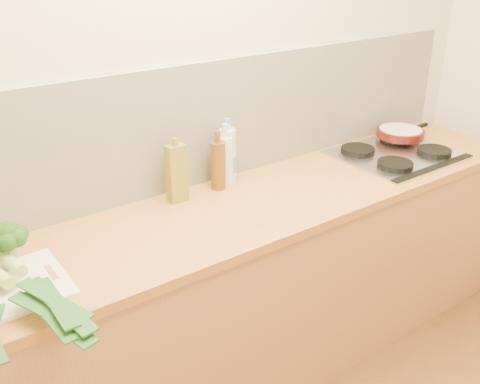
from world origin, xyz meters
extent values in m
plane|color=beige|center=(0.00, 1.50, 1.30)|extent=(3.50, 0.00, 3.50)
cube|color=silver|center=(0.00, 1.49, 1.17)|extent=(3.20, 0.02, 0.54)
cube|color=#A36A44|center=(0.00, 1.20, 0.43)|extent=(3.20, 0.60, 0.86)
cube|color=#CB843B|center=(0.00, 1.20, 0.88)|extent=(3.20, 0.62, 0.04)
cube|color=silver|center=(1.02, 1.20, 0.91)|extent=(0.58, 0.50, 0.01)
cube|color=black|center=(1.02, 0.97, 0.91)|extent=(0.58, 0.04, 0.01)
cylinder|color=black|center=(0.87, 1.08, 0.93)|extent=(0.17, 0.17, 0.03)
cylinder|color=black|center=(1.17, 1.08, 0.93)|extent=(0.17, 0.17, 0.03)
cylinder|color=black|center=(0.87, 1.32, 0.93)|extent=(0.17, 0.17, 0.03)
cylinder|color=black|center=(1.17, 1.32, 0.93)|extent=(0.17, 0.17, 0.03)
cylinder|color=#9CA963|center=(-0.85, 1.24, 0.95)|extent=(0.04, 0.04, 0.08)
sphere|color=#18370F|center=(-0.85, 1.24, 1.04)|extent=(0.08, 0.08, 0.08)
sphere|color=#18370F|center=(-0.81, 1.24, 1.03)|extent=(0.06, 0.06, 0.06)
sphere|color=#18370F|center=(-0.82, 1.27, 1.03)|extent=(0.06, 0.06, 0.06)
sphere|color=#18370F|center=(-0.85, 1.28, 1.03)|extent=(0.06, 0.06, 0.06)
sphere|color=#18370F|center=(-0.85, 1.21, 1.03)|extent=(0.06, 0.06, 0.06)
sphere|color=#18370F|center=(-0.82, 1.21, 1.03)|extent=(0.06, 0.06, 0.06)
cube|color=#1F4C1B|center=(-0.84, 0.87, 0.95)|extent=(0.06, 0.30, 0.02)
cube|color=#1F4C1B|center=(-0.83, 0.85, 0.96)|extent=(0.13, 0.34, 0.01)
cube|color=#1F4C1B|center=(-0.84, 0.88, 0.96)|extent=(0.16, 0.27, 0.02)
cylinder|color=#A9C361|center=(-0.86, 1.17, 0.97)|extent=(0.06, 0.14, 0.04)
cube|color=#1F4C1B|center=(-0.81, 0.89, 0.97)|extent=(0.05, 0.30, 0.02)
cube|color=#1F4C1B|center=(-0.81, 0.87, 0.97)|extent=(0.11, 0.34, 0.01)
cube|color=#1F4C1B|center=(-0.81, 0.90, 0.98)|extent=(0.14, 0.28, 0.02)
cylinder|color=#4B110C|center=(1.18, 1.31, 0.96)|extent=(0.25, 0.25, 0.04)
cylinder|color=beige|center=(1.18, 1.31, 0.98)|extent=(0.22, 0.22, 0.00)
cube|color=black|center=(1.36, 1.32, 0.96)|extent=(0.13, 0.03, 0.02)
cube|color=olive|center=(-0.14, 1.39, 1.02)|extent=(0.08, 0.05, 0.25)
cylinder|color=olive|center=(-0.14, 1.39, 1.16)|extent=(0.02, 0.02, 0.03)
cylinder|color=silver|center=(0.12, 1.42, 1.01)|extent=(0.07, 0.07, 0.22)
cylinder|color=silver|center=(0.12, 1.42, 1.15)|extent=(0.03, 0.03, 0.06)
cylinder|color=brown|center=(0.07, 1.39, 1.01)|extent=(0.06, 0.06, 0.22)
cylinder|color=brown|center=(0.07, 1.39, 1.14)|extent=(0.03, 0.03, 0.05)
cylinder|color=silver|center=(0.15, 1.44, 1.02)|extent=(0.08, 0.08, 0.25)
cylinder|color=silver|center=(0.15, 1.44, 1.16)|extent=(0.03, 0.03, 0.03)
cylinder|color=#3995D5|center=(0.15, 1.44, 0.99)|extent=(0.08, 0.08, 0.07)
camera|label=1|loc=(-1.10, -0.41, 1.90)|focal=40.00mm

